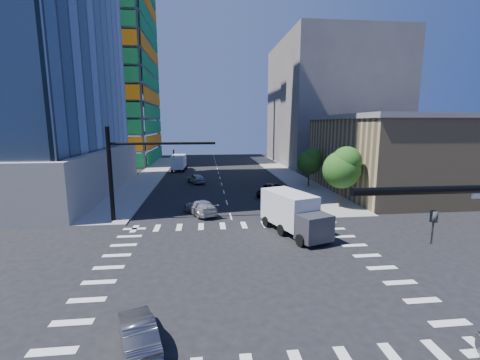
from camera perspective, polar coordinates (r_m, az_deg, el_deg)
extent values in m
plane|color=black|center=(22.00, 0.92, -15.33)|extent=(160.00, 160.00, 0.00)
cube|color=silver|center=(21.99, 0.92, -15.32)|extent=(20.00, 20.00, 0.01)
cube|color=gray|center=(62.28, 7.79, 1.27)|extent=(5.00, 60.00, 0.15)
cube|color=gray|center=(61.27, -15.54, 0.85)|extent=(5.00, 60.00, 0.15)
cube|color=#1A8F42|center=(84.03, -15.56, 19.98)|extent=(0.12, 24.00, 49.00)
cube|color=orange|center=(75.05, -27.40, 20.52)|extent=(24.00, 0.12, 49.00)
cube|color=tan|center=(50.16, 27.12, 3.85)|extent=(20.00, 22.00, 10.00)
cube|color=slate|center=(49.98, 27.61, 9.89)|extent=(20.50, 22.50, 0.60)
cube|color=#655F5B|center=(80.47, 15.70, 12.89)|extent=(24.00, 30.00, 28.00)
imported|color=black|center=(10.89, 31.00, -7.23)|extent=(0.16, 0.20, 1.00)
cylinder|color=black|center=(32.85, -22.06, 0.92)|extent=(0.40, 0.40, 9.00)
cylinder|color=black|center=(31.54, -13.59, 6.33)|extent=(10.00, 0.24, 0.24)
imported|color=black|center=(31.51, -11.70, 4.39)|extent=(0.16, 0.20, 1.00)
cylinder|color=#382316|center=(37.79, 17.35, -2.89)|extent=(0.20, 0.20, 2.27)
sphere|color=#154412|center=(37.25, 17.59, 1.75)|extent=(4.16, 4.16, 4.16)
sphere|color=#3D7025|center=(37.02, 18.42, 3.18)|extent=(3.25, 3.25, 3.25)
cylinder|color=#382316|center=(48.92, 12.10, 0.00)|extent=(0.20, 0.20, 1.92)
sphere|color=#154412|center=(48.55, 12.21, 3.04)|extent=(3.52, 3.52, 3.52)
sphere|color=#3D7025|center=(48.31, 12.81, 3.96)|extent=(2.75, 2.75, 2.75)
imported|color=black|center=(42.56, 5.22, -1.78)|extent=(4.53, 6.01, 1.52)
imported|color=#B9B9B9|center=(34.05, -7.05, -4.81)|extent=(4.06, 5.62, 1.51)
imported|color=#999AA0|center=(51.80, -7.81, 0.27)|extent=(3.36, 4.75, 1.50)
imported|color=#4B4B50|center=(15.72, -17.66, -24.39)|extent=(2.59, 4.16, 1.29)
cube|color=silver|center=(27.83, 9.90, -5.46)|extent=(4.24, 6.00, 2.83)
cube|color=#3D3D44|center=(28.02, 9.86, -6.85)|extent=(3.00, 2.67, 2.07)
cube|color=white|center=(66.45, -10.72, 3.34)|extent=(2.69, 5.17, 2.62)
cube|color=#3D3D44|center=(66.53, -10.71, 2.77)|extent=(2.42, 1.94, 1.92)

